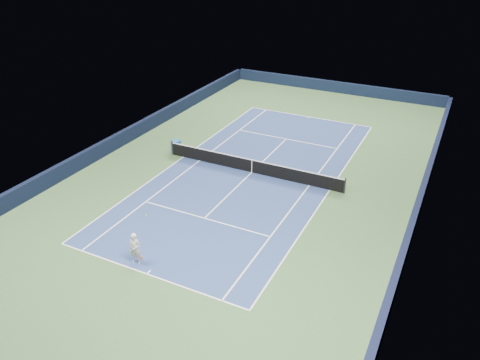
% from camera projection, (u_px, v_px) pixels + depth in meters
% --- Properties ---
extents(ground, '(40.00, 40.00, 0.00)m').
position_uv_depth(ground, '(252.00, 172.00, 31.84)').
color(ground, '#36552E').
rests_on(ground, ground).
extents(wall_far, '(22.00, 0.35, 1.10)m').
position_uv_depth(wall_far, '(335.00, 87.00, 47.20)').
color(wall_far, black).
rests_on(wall_far, ground).
extents(wall_right, '(0.35, 40.00, 1.10)m').
position_uv_depth(wall_right, '(419.00, 202.00, 27.33)').
color(wall_right, black).
rests_on(wall_right, ground).
extents(wall_left, '(0.35, 40.00, 1.10)m').
position_uv_depth(wall_left, '(124.00, 137.00, 35.82)').
color(wall_left, black).
rests_on(wall_left, ground).
extents(court_surface, '(10.97, 23.77, 0.01)m').
position_uv_depth(court_surface, '(252.00, 172.00, 31.84)').
color(court_surface, navy).
rests_on(court_surface, ground).
extents(baseline_far, '(10.97, 0.08, 0.00)m').
position_uv_depth(baseline_far, '(309.00, 117.00, 41.20)').
color(baseline_far, white).
rests_on(baseline_far, ground).
extents(baseline_near, '(10.97, 0.08, 0.00)m').
position_uv_depth(baseline_near, '(147.00, 274.00, 22.47)').
color(baseline_near, white).
rests_on(baseline_near, ground).
extents(sideline_doubles_right, '(0.08, 23.77, 0.00)m').
position_uv_depth(sideline_doubles_right, '(330.00, 190.00, 29.68)').
color(sideline_doubles_right, white).
rests_on(sideline_doubles_right, ground).
extents(sideline_doubles_left, '(0.08, 23.77, 0.00)m').
position_uv_depth(sideline_doubles_left, '(184.00, 157.00, 33.98)').
color(sideline_doubles_left, white).
rests_on(sideline_doubles_left, ground).
extents(sideline_singles_right, '(0.08, 23.77, 0.00)m').
position_uv_depth(sideline_singles_right, '(309.00, 185.00, 30.22)').
color(sideline_singles_right, white).
rests_on(sideline_singles_right, ground).
extents(sideline_singles_left, '(0.08, 23.77, 0.00)m').
position_uv_depth(sideline_singles_left, '(200.00, 160.00, 33.45)').
color(sideline_singles_left, white).
rests_on(sideline_singles_left, ground).
extents(service_line_far, '(8.23, 0.08, 0.00)m').
position_uv_depth(service_line_far, '(286.00, 139.00, 36.88)').
color(service_line_far, white).
rests_on(service_line_far, ground).
extents(service_line_near, '(8.23, 0.08, 0.00)m').
position_uv_depth(service_line_near, '(204.00, 218.00, 26.79)').
color(service_line_near, white).
rests_on(service_line_near, ground).
extents(center_service_line, '(0.08, 12.80, 0.00)m').
position_uv_depth(center_service_line, '(252.00, 172.00, 31.83)').
color(center_service_line, white).
rests_on(center_service_line, ground).
extents(center_mark_far, '(0.08, 0.30, 0.00)m').
position_uv_depth(center_mark_far, '(308.00, 117.00, 41.08)').
color(center_mark_far, white).
rests_on(center_mark_far, ground).
extents(center_mark_near, '(0.08, 0.30, 0.00)m').
position_uv_depth(center_mark_near, '(149.00, 272.00, 22.59)').
color(center_mark_near, white).
rests_on(center_mark_near, ground).
extents(tennis_net, '(12.90, 0.10, 1.07)m').
position_uv_depth(tennis_net, '(252.00, 166.00, 31.60)').
color(tennis_net, black).
rests_on(tennis_net, ground).
extents(sponsor_cube, '(0.65, 0.60, 0.93)m').
position_uv_depth(sponsor_cube, '(176.00, 146.00, 34.50)').
color(sponsor_cube, '#1C5BAD').
rests_on(sponsor_cube, ground).
extents(tennis_player, '(0.81, 1.30, 2.25)m').
position_uv_depth(tennis_player, '(135.00, 249.00, 22.85)').
color(tennis_player, silver).
rests_on(tennis_player, ground).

